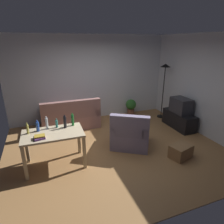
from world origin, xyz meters
The scene contains 18 objects.
ground_plane centered at (0.00, 0.00, -0.01)m, with size 5.20×4.40×0.02m, color #9E7042.
wall_rear centered at (0.00, 2.20, 1.35)m, with size 5.20×0.10×2.70m, color silver.
wall_right centered at (2.60, 0.00, 1.35)m, with size 0.10×4.40×2.70m, color silver.
couch centered at (-0.82, 1.59, 0.31)m, with size 1.68×0.84×0.92m.
tv_stand centered at (2.25, 0.43, 0.24)m, with size 0.44×1.10×0.48m.
tv centered at (2.25, 0.43, 0.70)m, with size 0.41×0.60×0.44m.
torchiere_lamp centered at (2.25, 1.36, 1.41)m, with size 0.32×0.32×1.81m.
desk centered at (-1.45, -0.23, 0.65)m, with size 1.21×0.72×0.76m.
potted_plant centered at (1.34, 1.90, 0.33)m, with size 0.36×0.36×0.57m.
armchair centered at (0.38, -0.06, 0.32)m, with size 1.21×1.19×0.92m.
storage_box centered at (1.22, -0.93, 0.15)m, with size 0.48×0.34×0.30m, color olive.
bottle_squat centered at (-1.91, -0.10, 0.86)m, with size 0.05×0.05×0.23m.
bottle_blue centered at (-1.72, -0.06, 0.87)m, with size 0.06×0.06×0.24m.
bottle_clear centered at (-1.54, 0.00, 0.88)m, with size 0.05×0.05×0.28m.
bottle_tall centered at (-1.34, 0.00, 0.85)m, with size 0.05×0.05×0.20m.
bottle_dark centered at (-1.18, -0.08, 0.89)m, with size 0.06×0.06×0.29m.
bottle_green centered at (-1.01, -0.02, 0.89)m, with size 0.06×0.06×0.29m.
book_stack centered at (-1.70, -0.41, 0.79)m, with size 0.21×0.20×0.06m.
Camera 1 is at (-1.57, -3.94, 2.49)m, focal length 31.11 mm.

